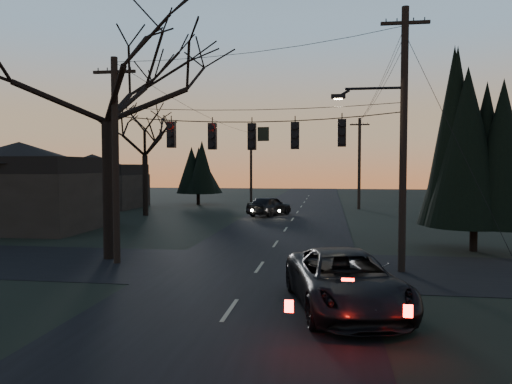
# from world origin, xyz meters

# --- Properties ---
(ground_plane) EXTENTS (160.00, 160.00, 0.00)m
(ground_plane) POSITION_xyz_m (0.00, 0.00, 0.00)
(ground_plane) COLOR black
(main_road) EXTENTS (8.00, 120.00, 0.02)m
(main_road) POSITION_xyz_m (0.00, 20.00, 0.01)
(main_road) COLOR black
(main_road) RESTS_ON ground
(cross_road) EXTENTS (60.00, 7.00, 0.02)m
(cross_road) POSITION_xyz_m (0.00, 10.00, 0.01)
(cross_road) COLOR black
(cross_road) RESTS_ON ground
(utility_pole_right) EXTENTS (5.00, 0.30, 10.00)m
(utility_pole_right) POSITION_xyz_m (5.50, 10.00, 0.00)
(utility_pole_right) COLOR black
(utility_pole_right) RESTS_ON ground
(utility_pole_left) EXTENTS (1.80, 0.30, 8.50)m
(utility_pole_left) POSITION_xyz_m (-6.00, 10.00, 0.00)
(utility_pole_left) COLOR black
(utility_pole_left) RESTS_ON ground
(utility_pole_far_r) EXTENTS (1.80, 0.30, 8.50)m
(utility_pole_far_r) POSITION_xyz_m (5.50, 38.00, 0.00)
(utility_pole_far_r) COLOR black
(utility_pole_far_r) RESTS_ON ground
(utility_pole_far_l) EXTENTS (0.30, 0.30, 8.00)m
(utility_pole_far_l) POSITION_xyz_m (-6.00, 46.00, 0.00)
(utility_pole_far_l) COLOR black
(utility_pole_far_l) RESTS_ON ground
(span_signal_assembly) EXTENTS (11.50, 0.44, 1.55)m
(span_signal_assembly) POSITION_xyz_m (-0.24, 10.00, 5.27)
(span_signal_assembly) COLOR black
(span_signal_assembly) RESTS_ON ground
(bare_tree_left) EXTENTS (8.77, 8.77, 11.92)m
(bare_tree_left) POSITION_xyz_m (-6.77, 10.87, 8.33)
(bare_tree_left) COLOR black
(bare_tree_left) RESTS_ON ground
(evergreen_right) EXTENTS (4.29, 4.29, 8.64)m
(evergreen_right) POSITION_xyz_m (9.55, 15.30, 4.91)
(evergreen_right) COLOR black
(evergreen_right) RESTS_ON ground
(bare_tree_dist) EXTENTS (6.37, 6.37, 9.81)m
(bare_tree_dist) POSITION_xyz_m (-12.15, 29.41, 6.85)
(bare_tree_dist) COLOR black
(bare_tree_dist) RESTS_ON ground
(evergreen_dist) EXTENTS (3.95, 3.95, 6.18)m
(evergreen_dist) POSITION_xyz_m (-10.89, 41.32, 3.68)
(evergreen_dist) COLOR black
(evergreen_dist) RESTS_ON ground
(house_left_near) EXTENTS (10.00, 8.00, 5.60)m
(house_left_near) POSITION_xyz_m (-17.00, 20.00, 2.80)
(house_left_near) COLOR black
(house_left_near) RESTS_ON ground
(house_left_far) EXTENTS (9.00, 7.00, 5.20)m
(house_left_far) POSITION_xyz_m (-20.00, 36.00, 2.60)
(house_left_far) COLOR black
(house_left_far) RESTS_ON ground
(suv_near) EXTENTS (3.92, 6.34, 1.64)m
(suv_near) POSITION_xyz_m (3.20, 4.51, 0.82)
(suv_near) COLOR black
(suv_near) RESTS_ON ground
(sedan_oncoming_a) EXTENTS (3.65, 5.07, 1.60)m
(sedan_oncoming_a) POSITION_xyz_m (-2.08, 30.67, 0.80)
(sedan_oncoming_a) COLOR black
(sedan_oncoming_a) RESTS_ON ground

